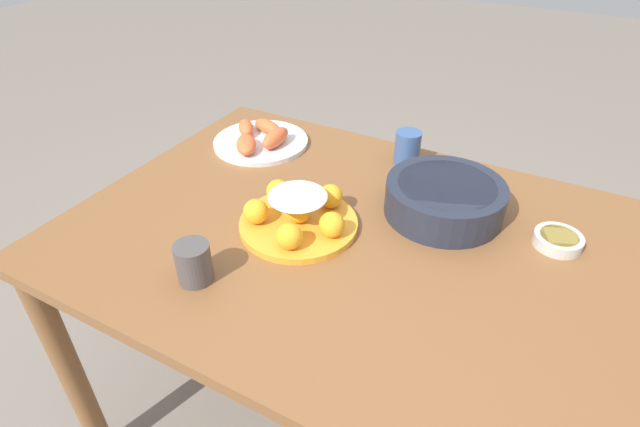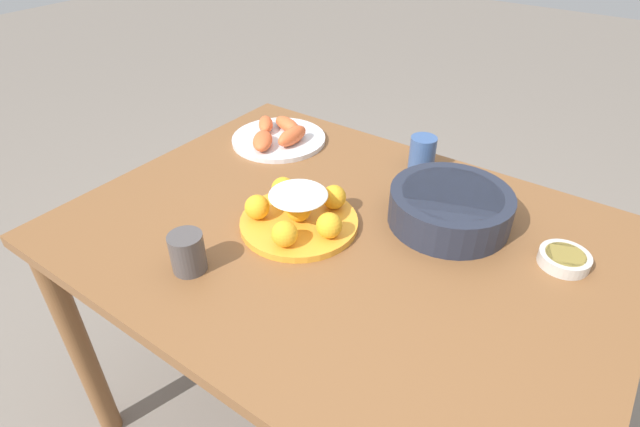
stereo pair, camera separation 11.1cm
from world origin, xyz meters
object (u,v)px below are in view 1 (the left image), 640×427
Objects in this scene: serving_bowl at (445,198)px; sauce_bowl at (558,240)px; cake_plate at (298,215)px; seafood_platter at (260,139)px; cup_near at (194,263)px; dining_table at (340,264)px; cup_far at (408,148)px.

serving_bowl is 2.68× the size of sauce_bowl.
seafood_platter is (-0.30, 0.29, -0.01)m from cake_plate.
cup_near is at bearing -68.65° from seafood_platter.
seafood_platter reaches higher than dining_table.
dining_table is at bearing -158.58° from sauce_bowl.
cake_plate is 0.97× the size of seafood_platter.
serving_bowl is at bearing -8.48° from seafood_platter.
cup_near is at bearing -122.32° from dining_table.
cup_far is at bearing 155.63° from sauce_bowl.
seafood_platter is at bearing 174.19° from sauce_bowl.
cup_far reaches higher than cup_near.
cake_plate is at bearing -156.51° from dining_table.
dining_table is 0.48m from sauce_bowl.
seafood_platter is at bearing 135.68° from cake_plate.
cup_far is at bearing 72.71° from cup_near.
dining_table is 4.43× the size of serving_bowl.
sauce_bowl is at bearing 21.42° from dining_table.
seafood_platter is (-0.57, 0.09, -0.02)m from serving_bowl.
cup_near is at bearing -107.29° from cup_far.
serving_bowl is (0.18, 0.17, 0.15)m from dining_table.
seafood_platter is 0.43m from cup_far.
cake_plate is 2.93× the size of cup_far.
sauce_bowl is (0.53, 0.21, -0.02)m from cake_plate.
seafood_platter is (-0.83, 0.08, 0.00)m from sauce_bowl.
serving_bowl is at bearing -179.72° from sauce_bowl.
seafood_platter is 3.28× the size of cup_near.
cup_far reaches higher than seafood_platter.
serving_bowl is 0.25m from cup_far.
dining_table is 13.28× the size of cup_far.
cup_near is (0.21, -0.54, 0.02)m from seafood_platter.
cup_near reaches higher than sauce_bowl.
serving_bowl is 3.00× the size of cup_far.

